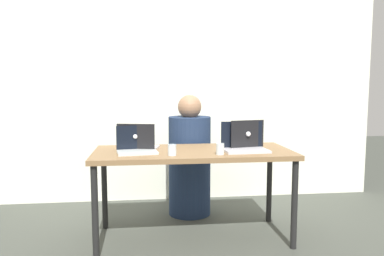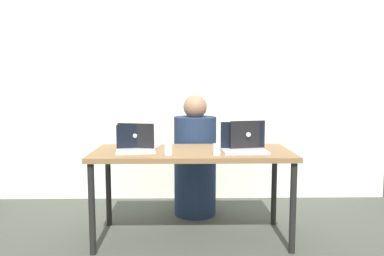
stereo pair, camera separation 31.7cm
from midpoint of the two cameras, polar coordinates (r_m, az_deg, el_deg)
ground_plane at (r=3.34m, az=-2.68°, el=-16.36°), size 12.00×12.00×0.00m
back_wall at (r=4.26m, az=-3.91°, el=6.10°), size 4.50×0.10×2.54m
desk at (r=3.14m, az=-2.75°, el=-4.70°), size 1.64×0.72×0.76m
person_at_center at (r=3.77m, az=-2.78°, el=-5.18°), size 0.47×0.47×1.21m
laptop_front_left at (r=3.07m, az=-11.38°, el=-2.85°), size 0.34×0.27×0.21m
laptop_back_left at (r=3.22m, az=-11.04°, el=-2.39°), size 0.36×0.30×0.23m
laptop_back_right at (r=3.25m, az=5.03°, el=-2.11°), size 0.35×0.32×0.25m
laptop_front_right at (r=3.11m, az=5.10°, el=-2.55°), size 0.37×0.29×0.24m
water_glass_left at (r=2.90m, az=-6.18°, el=-3.48°), size 0.07×0.07×0.09m
water_glass_right at (r=2.92m, az=1.22°, el=-3.35°), size 0.06×0.06×0.09m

